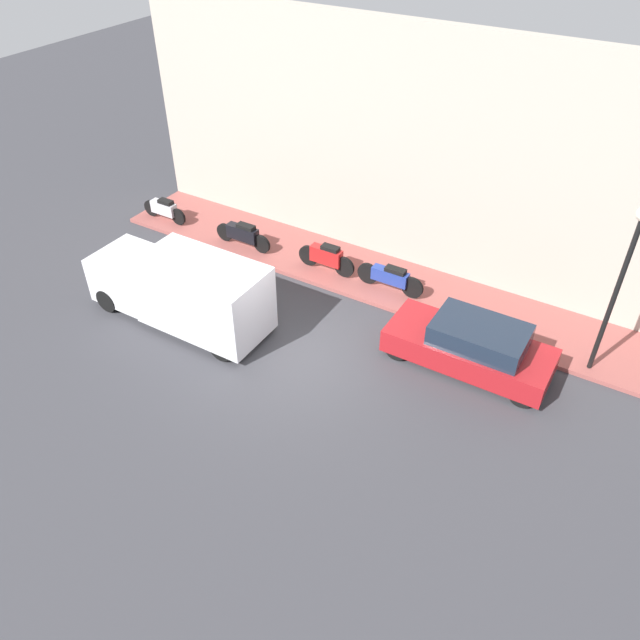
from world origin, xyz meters
TOP-DOWN VIEW (x-y plane):
  - ground_plane at (0.00, 0.00)m, footprint 60.00×60.00m
  - sidewalk at (4.34, 0.00)m, footprint 2.51×17.54m
  - building_facade at (5.75, 0.00)m, footprint 0.30×17.54m
  - parked_car at (2.10, -3.97)m, footprint 1.66×4.14m
  - delivery_van at (-0.17, 3.46)m, footprint 1.81×5.24m
  - motorcycle_black at (3.67, 4.28)m, footprint 0.30×2.07m
  - motorcycle_red at (3.84, 1.26)m, footprint 0.30×1.91m
  - scooter_silver at (3.69, 7.65)m, footprint 0.30×1.80m
  - motorcycle_blue at (3.90, -0.86)m, footprint 0.30×2.09m
  - streetlamp at (3.46, -6.66)m, footprint 0.33×0.33m

SIDE VIEW (x-z plane):
  - ground_plane at x=0.00m, z-range 0.00..0.00m
  - sidewalk at x=4.34m, z-range 0.00..0.12m
  - scooter_silver at x=3.69m, z-range 0.15..0.94m
  - motorcycle_blue at x=3.90m, z-range 0.17..0.96m
  - motorcycle_black at x=3.67m, z-range 0.16..0.98m
  - motorcycle_red at x=3.84m, z-range 0.15..1.05m
  - parked_car at x=2.10m, z-range -0.03..1.29m
  - delivery_van at x=-0.17m, z-range 0.01..2.08m
  - streetlamp at x=3.46m, z-range 0.81..5.30m
  - building_facade at x=5.75m, z-range 0.00..7.07m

